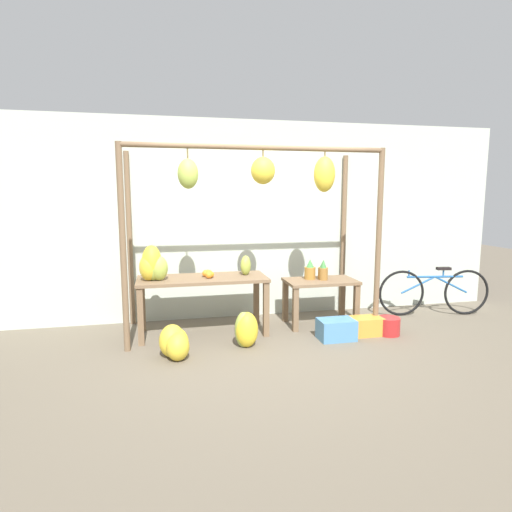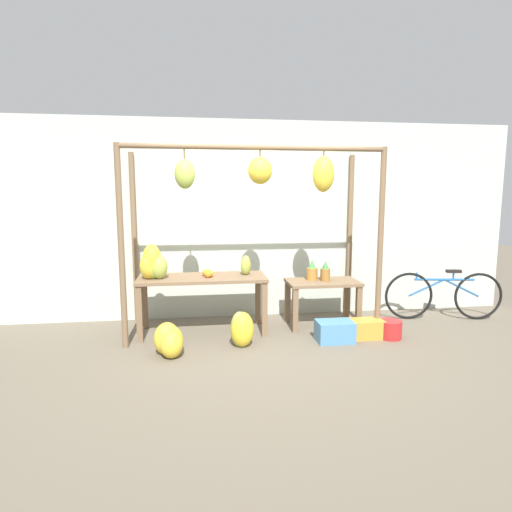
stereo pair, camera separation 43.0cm
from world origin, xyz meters
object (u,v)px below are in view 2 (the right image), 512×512
at_px(orange_pile, 208,273).
at_px(blue_bucket, 390,329).
at_px(fruit_crate_purple, 367,329).
at_px(pineapple_cluster, 320,272).
at_px(parked_bicycle, 444,295).
at_px(fruit_crate_white, 335,331).
at_px(banana_pile_on_table, 153,265).
at_px(banana_pile_ground_right, 241,329).
at_px(banana_pile_ground_left, 170,341).
at_px(papaya_pile, 246,266).

xyz_separation_m(orange_pile, blue_bucket, (2.22, -0.56, -0.66)).
relative_size(orange_pile, fruit_crate_purple, 0.57).
bearing_deg(pineapple_cluster, parked_bicycle, 0.44).
relative_size(pineapple_cluster, fruit_crate_white, 0.71).
distance_m(banana_pile_on_table, banana_pile_ground_right, 1.37).
bearing_deg(banana_pile_ground_right, parked_bicycle, 13.46).
xyz_separation_m(banana_pile_ground_left, fruit_crate_white, (1.95, 0.17, -0.04)).
height_order(banana_pile_on_table, papaya_pile, banana_pile_on_table).
distance_m(orange_pile, banana_pile_ground_right, 0.91).
bearing_deg(pineapple_cluster, fruit_crate_purple, -53.05).
height_order(banana_pile_on_table, parked_bicycle, banana_pile_on_table).
height_order(orange_pile, fruit_crate_purple, orange_pile).
relative_size(banana_pile_ground_right, blue_bucket, 1.48).
relative_size(banana_pile_ground_left, blue_bucket, 1.68).
distance_m(banana_pile_ground_right, blue_bucket, 1.86).
xyz_separation_m(banana_pile_ground_left, blue_bucket, (2.67, 0.19, -0.05)).
bearing_deg(parked_bicycle, banana_pile_on_table, -177.79).
distance_m(orange_pile, fruit_crate_white, 1.74).
height_order(blue_bucket, papaya_pile, papaya_pile).
height_order(pineapple_cluster, fruit_crate_white, pineapple_cluster).
height_order(orange_pile, fruit_crate_white, orange_pile).
distance_m(banana_pile_ground_right, fruit_crate_white, 1.14).
xyz_separation_m(banana_pile_ground_right, fruit_crate_white, (1.14, 0.02, -0.08)).
bearing_deg(fruit_crate_white, parked_bicycle, 20.69).
bearing_deg(banana_pile_ground_left, blue_bucket, 4.12).
bearing_deg(banana_pile_on_table, fruit_crate_white, -13.81).
height_order(parked_bicycle, papaya_pile, papaya_pile).
bearing_deg(fruit_crate_purple, papaya_pile, 159.33).
xyz_separation_m(blue_bucket, fruit_crate_purple, (-0.28, 0.06, 0.00)).
relative_size(orange_pile, fruit_crate_white, 0.52).
bearing_deg(banana_pile_ground_right, pineapple_cluster, 31.44).
relative_size(orange_pile, banana_pile_ground_right, 0.54).
distance_m(pineapple_cluster, parked_bicycle, 1.87).
bearing_deg(blue_bucket, fruit_crate_purple, 167.80).
height_order(banana_pile_ground_right, fruit_crate_purple, banana_pile_ground_right).
bearing_deg(papaya_pile, fruit_crate_purple, -20.67).
distance_m(orange_pile, fruit_crate_purple, 2.12).
relative_size(banana_pile_on_table, papaya_pile, 1.71).
bearing_deg(fruit_crate_white, papaya_pile, 147.86).
bearing_deg(fruit_crate_purple, pineapple_cluster, 126.95).
height_order(banana_pile_ground_right, blue_bucket, banana_pile_ground_right).
bearing_deg(orange_pile, fruit_crate_white, -21.43).
bearing_deg(fruit_crate_purple, orange_pile, 165.47).
xyz_separation_m(orange_pile, fruit_crate_white, (1.50, -0.59, -0.65)).
height_order(banana_pile_on_table, pineapple_cluster, banana_pile_on_table).
relative_size(orange_pile, parked_bicycle, 0.14).
bearing_deg(papaya_pile, orange_pile, -175.05).
bearing_deg(papaya_pile, blue_bucket, -19.36).
bearing_deg(parked_bicycle, pineapple_cluster, -179.56).
relative_size(banana_pile_on_table, pineapple_cluster, 1.38).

